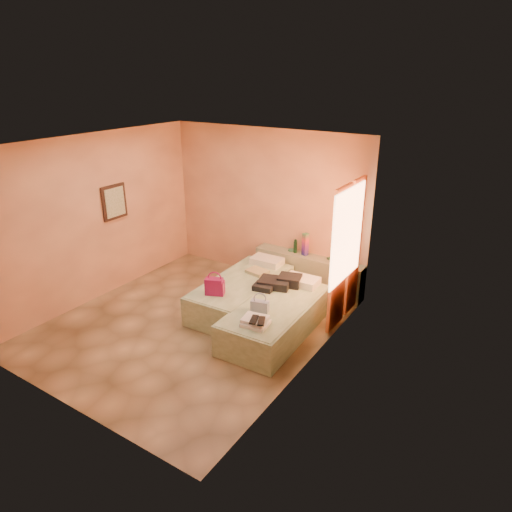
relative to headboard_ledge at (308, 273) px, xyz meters
The scene contains 16 objects.
ground 2.34m from the headboard_ledge, 114.90° to the right, with size 4.50×4.50×0.00m, color tan.
room_walls 2.25m from the headboard_ledge, 116.65° to the right, with size 4.02×4.51×2.81m.
headboard_ledge is the anchor object (origin of this frame).
bed_left 1.36m from the headboard_ledge, 117.33° to the right, with size 0.90×2.00×0.50m, color beige.
bed_right 1.63m from the headboard_ledge, 80.28° to the right, with size 0.90×2.00×0.50m, color beige.
water_bottle 0.53m from the headboard_ledge, behind, with size 0.07×0.07×0.24m, color #153A23.
rainbow_box 0.54m from the headboard_ledge, 168.78° to the left, with size 0.09×0.09×0.41m, color #9E1356.
small_dish 0.51m from the headboard_ledge, behind, with size 0.13×0.13×0.03m, color #4A8860.
green_book 0.54m from the headboard_ledge, 10.18° to the left, with size 0.16×0.12×0.03m, color #294C33.
flower_vase 0.85m from the headboard_ledge, ahead, with size 0.19×0.19×0.24m, color white.
magenta_handbag 1.99m from the headboard_ledge, 110.50° to the right, with size 0.29×0.16×0.27m, color #9E1356.
khaki_garment 1.02m from the headboard_ledge, 124.09° to the right, with size 0.34×0.27×0.06m, color tan.
clothes_pile 1.14m from the headboard_ledge, 90.24° to the right, with size 0.53×0.53×0.16m, color black.
blue_handbag 1.95m from the headboard_ledge, 84.54° to the right, with size 0.26×0.11×0.17m, color #3F5E98.
towel_stack 2.32m from the headboard_ledge, 81.55° to the right, with size 0.35×0.30×0.10m, color white.
sandal_pair 2.39m from the headboard_ledge, 80.29° to the right, with size 0.17×0.23×0.02m, color black.
Camera 1 is at (4.22, -4.72, 3.72)m, focal length 32.00 mm.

